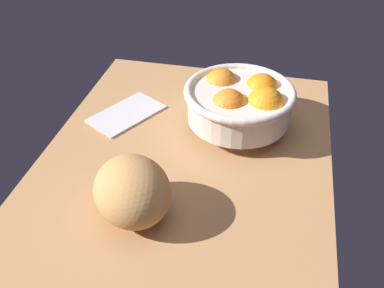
# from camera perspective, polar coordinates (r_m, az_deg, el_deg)

# --- Properties ---
(ground_plane) EXTENTS (0.72, 0.54, 0.03)m
(ground_plane) POSITION_cam_1_polar(r_m,az_deg,el_deg) (0.81, -1.01, -2.87)
(ground_plane) COLOR #B58151
(fruit_bowl) EXTENTS (0.22, 0.22, 0.11)m
(fruit_bowl) POSITION_cam_1_polar(r_m,az_deg,el_deg) (0.85, 6.56, 5.62)
(fruit_bowl) COLOR silver
(fruit_bowl) RESTS_ON ground
(bread_loaf) EXTENTS (0.18, 0.18, 0.10)m
(bread_loaf) POSITION_cam_1_polar(r_m,az_deg,el_deg) (0.67, -7.99, -6.23)
(bread_loaf) COLOR tan
(bread_loaf) RESTS_ON ground
(napkin_folded) EXTENTS (0.18, 0.16, 0.01)m
(napkin_folded) POSITION_cam_1_polar(r_m,az_deg,el_deg) (0.93, -8.77, 4.15)
(napkin_folded) COLOR silver
(napkin_folded) RESTS_ON ground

